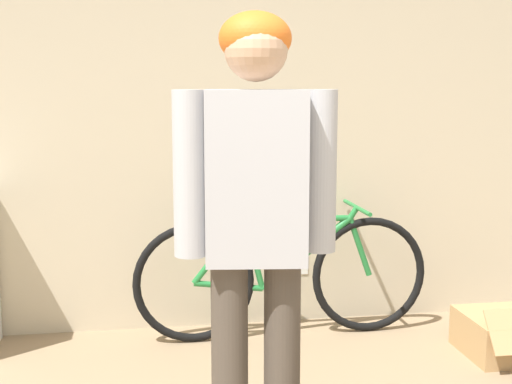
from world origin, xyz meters
The scene contains 4 objects.
wall_back centered at (0.00, 2.78, 1.30)m, with size 8.00×0.07×2.60m.
person centered at (0.00, 1.09, 1.02)m, with size 0.58×0.26×1.69m.
bicycle centered at (0.38, 2.49, 0.36)m, with size 1.70×0.46×0.75m.
cardboard_box centered at (1.49, 2.03, 0.11)m, with size 0.40×0.51×0.31m.
Camera 1 is at (-0.40, -1.36, 1.45)m, focal length 50.00 mm.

